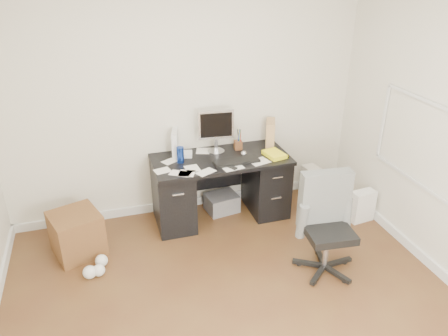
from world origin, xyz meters
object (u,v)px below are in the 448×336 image
Objects in this scene: lcd_monitor at (216,131)px; office_chair at (329,227)px; pc_tower at (314,184)px; wicker_basket at (77,234)px; desk at (221,186)px; keyboard at (236,161)px.

lcd_monitor is 1.62m from office_chair.
wicker_basket reaches higher than pc_tower.
office_chair reaches higher than wicker_basket.
wicker_basket is (-1.59, -0.24, -0.17)m from desk.
desk is 1.52× the size of office_chair.
keyboard reaches higher than desk.
keyboard is 1.09× the size of wicker_basket.
lcd_monitor is 1.81m from wicker_basket.
office_chair is (0.68, -1.21, 0.09)m from desk.
pc_tower is at bearing 3.10° from desk.
office_chair is (0.56, -1.05, -0.27)m from keyboard.
office_chair reaches higher than desk.
keyboard is at bearing -62.37° from lcd_monitor.
lcd_monitor is 1.11× the size of wicker_basket.
wicker_basket is (-1.58, -0.40, -0.77)m from lcd_monitor.
keyboard is (0.13, -0.16, 0.36)m from desk.
desk reaches higher than wicker_basket.
wicker_basket is at bearing 162.45° from office_chair.
desk is 3.86× the size of pc_tower.
keyboard reaches higher than pc_tower.
office_chair reaches higher than pc_tower.
office_chair is 2.53× the size of pc_tower.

